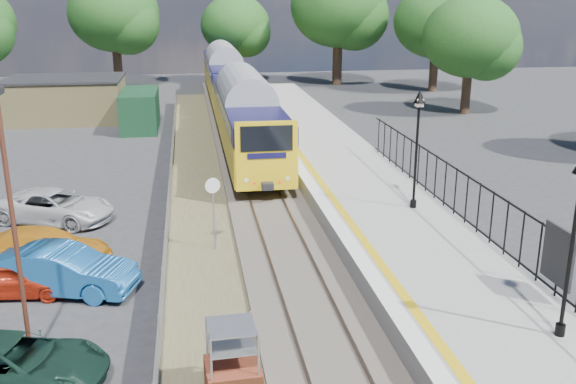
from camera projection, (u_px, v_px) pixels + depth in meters
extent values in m
plane|color=#2D2D30|center=(308.00, 309.00, 18.89)|extent=(120.00, 120.00, 0.00)
cube|color=#473F38|center=(266.00, 202.00, 28.30)|extent=(3.40, 80.00, 0.20)
cube|color=#4C472D|center=(201.00, 222.00, 26.00)|extent=(2.60, 70.00, 0.06)
cube|color=brown|center=(250.00, 200.00, 28.16)|extent=(0.07, 80.00, 0.14)
cube|color=brown|center=(282.00, 199.00, 28.37)|extent=(0.07, 80.00, 0.14)
cube|color=gray|center=(371.00, 204.00, 26.93)|extent=(5.00, 70.00, 0.90)
cube|color=silver|center=(319.00, 196.00, 26.46)|extent=(0.50, 70.00, 0.01)
cube|color=gold|center=(331.00, 195.00, 26.53)|extent=(0.30, 70.00, 0.01)
cylinder|color=black|center=(560.00, 330.00, 15.61)|extent=(0.24, 0.24, 0.30)
cylinder|color=black|center=(570.00, 260.00, 15.07)|extent=(0.10, 0.10, 3.70)
cylinder|color=black|center=(413.00, 204.00, 25.02)|extent=(0.24, 0.24, 0.30)
cylinder|color=black|center=(416.00, 158.00, 24.48)|extent=(0.10, 0.10, 3.70)
cube|color=black|center=(419.00, 107.00, 23.91)|extent=(0.08, 0.08, 0.30)
cube|color=beige|center=(419.00, 102.00, 23.86)|extent=(0.26, 0.26, 0.30)
cone|color=black|center=(420.00, 96.00, 23.79)|extent=(0.44, 0.44, 0.50)
cube|color=black|center=(487.00, 189.00, 21.43)|extent=(0.05, 26.00, 0.05)
cube|color=black|center=(558.00, 256.00, 17.34)|extent=(0.08, 1.40, 1.60)
cube|color=tan|center=(67.00, 100.00, 46.89)|extent=(8.00, 6.00, 3.00)
cube|color=black|center=(64.00, 79.00, 46.43)|extent=(8.20, 6.20, 0.15)
cube|color=#153B20|center=(140.00, 110.00, 43.98)|extent=(2.40, 6.00, 2.60)
cylinder|color=#332319|center=(118.00, 67.00, 64.05)|extent=(0.88, 0.88, 3.85)
ellipsoid|color=#1F4617|center=(114.00, 13.00, 62.51)|extent=(8.80, 8.80, 7.48)
cylinder|color=#332319|center=(236.00, 67.00, 67.81)|extent=(0.72, 0.72, 3.15)
ellipsoid|color=#1F4617|center=(235.00, 25.00, 66.56)|extent=(7.20, 7.20, 6.12)
cylinder|color=#332319|center=(337.00, 64.00, 65.36)|extent=(0.96, 0.96, 4.20)
ellipsoid|color=#1F4617|center=(338.00, 6.00, 63.68)|extent=(9.60, 9.60, 8.16)
cylinder|color=#332319|center=(433.00, 73.00, 60.98)|extent=(0.80, 0.80, 3.50)
ellipsoid|color=#1F4617|center=(437.00, 21.00, 59.58)|extent=(8.00, 8.00, 6.80)
cylinder|color=#332319|center=(466.00, 93.00, 49.41)|extent=(0.72, 0.72, 3.15)
ellipsoid|color=#1F4617|center=(471.00, 37.00, 48.15)|extent=(7.20, 7.20, 6.12)
cube|color=gold|center=(245.00, 124.00, 37.14)|extent=(2.80, 20.00, 1.90)
cube|color=#11103B|center=(245.00, 102.00, 36.75)|extent=(2.82, 20.00, 0.90)
cube|color=black|center=(245.00, 102.00, 36.75)|extent=(2.82, 18.00, 0.70)
cube|color=black|center=(246.00, 144.00, 37.48)|extent=(2.00, 18.00, 0.45)
cube|color=gold|center=(224.00, 80.00, 56.59)|extent=(2.80, 20.00, 1.90)
cube|color=#11103B|center=(223.00, 65.00, 56.20)|extent=(2.82, 20.00, 0.90)
cube|color=black|center=(223.00, 65.00, 56.20)|extent=(2.82, 18.00, 0.70)
cube|color=black|center=(224.00, 93.00, 56.93)|extent=(2.00, 18.00, 0.45)
cube|color=black|center=(267.00, 139.00, 27.10)|extent=(2.24, 0.04, 1.10)
cube|color=brown|center=(233.00, 383.00, 14.48)|extent=(1.27, 1.27, 0.93)
cylinder|color=#999EA3|center=(214.00, 218.00, 22.83)|extent=(0.06, 0.06, 2.47)
cylinder|color=silver|center=(213.00, 186.00, 22.42)|extent=(0.54, 0.18, 0.55)
cylinder|color=#4E261A|center=(15.00, 236.00, 15.20)|extent=(0.12, 0.12, 6.77)
imported|color=#152F25|center=(12.00, 363.00, 14.96)|extent=(4.85, 3.11, 1.24)
imported|color=#AE2510|center=(16.00, 277.00, 19.61)|extent=(3.63, 1.79, 1.19)
imported|color=#185595|center=(63.00, 270.00, 19.71)|extent=(4.77, 2.83, 1.49)
imported|color=orange|center=(45.00, 248.00, 21.67)|extent=(4.82, 2.79, 1.31)
imported|color=silver|center=(55.00, 206.00, 25.93)|extent=(5.24, 3.88, 1.32)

